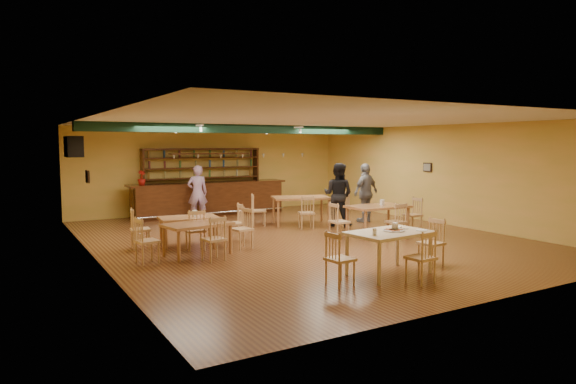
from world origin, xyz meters
TOP-DOWN VIEW (x-y plane):
  - floor at (0.00, 0.00)m, footprint 12.00×12.00m
  - ceiling_beam at (0.00, 2.80)m, footprint 10.00×0.30m
  - track_rail_left at (-1.80, 3.40)m, footprint 0.05×2.50m
  - track_rail_right at (1.40, 3.40)m, footprint 0.05×2.50m
  - ac_unit at (-4.80, 4.20)m, footprint 0.34×0.70m
  - picture_left at (-4.97, 1.00)m, footprint 0.04×0.34m
  - picture_right at (4.97, 0.50)m, footprint 0.04×0.34m
  - bar_counter at (-0.46, 5.15)m, footprint 5.44×0.85m
  - back_bar_hutch at (-0.46, 5.78)m, footprint 4.21×0.40m
  - poinsettia at (-2.74, 5.15)m, footprint 0.33×0.33m
  - dining_table_a at (-2.78, 0.60)m, footprint 1.45×0.96m
  - dining_table_b at (1.20, 1.93)m, footprint 1.92×1.51m
  - dining_table_c at (-2.99, -0.59)m, footprint 1.53×1.06m
  - dining_table_d at (2.02, -0.64)m, footprint 1.60×0.97m
  - near_table at (-0.49, -3.96)m, footprint 1.61×1.12m
  - pizza_tray at (-0.39, -3.96)m, footprint 0.43×0.43m
  - parmesan_shaker at (-0.98, -4.12)m, footprint 0.08×0.08m
  - napkin_stack at (-0.12, -3.74)m, footprint 0.25×0.24m
  - pizza_server at (-0.22, -3.90)m, footprint 0.33×0.21m
  - side_plate at (0.10, -4.18)m, footprint 0.24×0.24m
  - patron_bar at (-1.19, 4.33)m, footprint 0.71×0.54m
  - patron_right_a at (2.00, 1.13)m, footprint 1.09×1.15m
  - patron_right_b at (3.22, 1.36)m, footprint 1.15×0.69m

SIDE VIEW (x-z plane):
  - floor at x=0.00m, z-range 0.00..0.00m
  - dining_table_a at x=-2.78m, z-range 0.00..0.68m
  - dining_table_c at x=-2.99m, z-range 0.00..0.71m
  - dining_table_d at x=2.02m, z-range 0.00..0.79m
  - near_table at x=-0.49m, z-range 0.00..0.81m
  - dining_table_b at x=1.20m, z-range 0.00..0.84m
  - bar_counter at x=-0.46m, z-range 0.00..1.13m
  - side_plate at x=0.10m, z-range 0.81..0.82m
  - pizza_tray at x=-0.39m, z-range 0.81..0.83m
  - napkin_stack at x=-0.12m, z-range 0.81..0.84m
  - pizza_server at x=-0.22m, z-range 0.83..0.83m
  - parmesan_shaker at x=-0.98m, z-range 0.81..0.92m
  - patron_bar at x=-1.19m, z-range 0.00..1.76m
  - patron_right_b at x=3.22m, z-range 0.00..1.82m
  - patron_right_a at x=2.00m, z-range 0.00..1.87m
  - back_bar_hutch at x=-0.46m, z-range 0.00..2.28m
  - poinsettia at x=-2.74m, z-range 1.13..1.59m
  - picture_left at x=-4.97m, z-range 1.56..1.84m
  - picture_right at x=4.97m, z-range 1.56..1.84m
  - ac_unit at x=-4.80m, z-range 2.11..2.59m
  - ceiling_beam at x=0.00m, z-range 2.75..3.00m
  - track_rail_left at x=-1.80m, z-range 2.92..2.96m
  - track_rail_right at x=1.40m, z-range 2.92..2.96m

